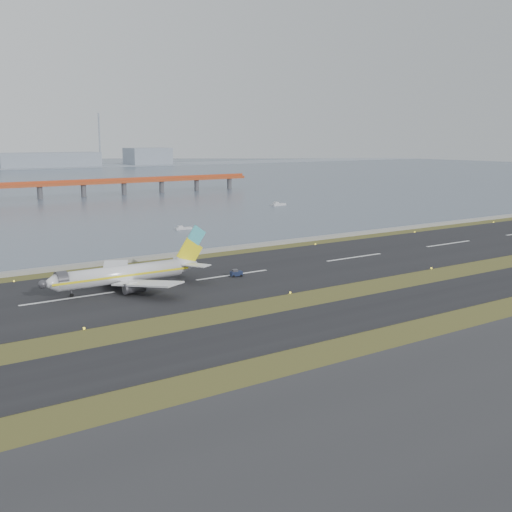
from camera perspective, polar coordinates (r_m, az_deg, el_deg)
name	(u,v)px	position (r m, az deg, el deg)	size (l,w,h in m)	color
ground	(313,301)	(130.50, 5.08, -4.01)	(1000.00, 1000.00, 0.00)	#404A1A
taxiway_strip	(354,314)	(121.88, 8.73, -5.12)	(1000.00, 18.00, 0.10)	black
runway_strip	(232,275)	(154.00, -2.11, -1.71)	(1000.00, 45.00, 0.10)	black
seawall	(174,255)	(179.38, -7.32, 0.11)	(1000.00, 2.50, 1.00)	gray
red_pier	(39,186)	(361.96, -18.69, 5.95)	(260.00, 5.00, 10.20)	#AA411D
airliner	(127,274)	(142.00, -11.36, -1.55)	(38.52, 32.89, 12.80)	white
pushback_tug	(236,273)	(152.23, -1.78, -1.54)	(3.10, 2.26, 1.79)	#151E3A
workboat_near	(183,228)	(231.68, -6.51, 2.46)	(6.19, 2.38, 1.47)	silver
workboat_far	(278,204)	(311.30, 1.97, 4.60)	(8.30, 3.57, 1.95)	silver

